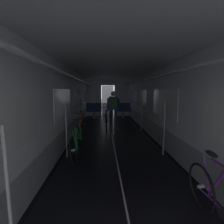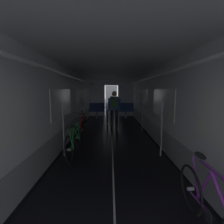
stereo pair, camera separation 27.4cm
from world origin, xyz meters
TOP-DOWN VIEW (x-y plane):
  - ground_plane at (0.00, 0.00)m, footprint 60.00×60.00m
  - train_car_shell at (-0.00, 3.60)m, footprint 3.14×12.34m
  - bench_seat_far_left at (-0.90, 8.07)m, footprint 0.98×0.51m
  - bench_seat_far_right at (0.90, 8.07)m, footprint 0.98×0.51m
  - bicycle_green at (-1.03, 2.18)m, footprint 0.44×1.69m
  - bicycle_red at (-1.12, 4.22)m, footprint 0.44×1.70m
  - person_cyclist_aisle at (0.11, 4.86)m, footprint 0.54×0.40m
  - bicycle_blue_in_aisle at (-0.20, 5.13)m, footprint 0.44×1.69m

SIDE VIEW (x-z plane):
  - ground_plane at x=0.00m, z-range 0.00..0.00m
  - bicycle_red at x=-1.12m, z-range -0.10..0.86m
  - bicycle_green at x=-1.03m, z-range -0.10..0.86m
  - bicycle_blue_in_aisle at x=-0.20m, z-range -0.09..0.85m
  - bench_seat_far_left at x=-0.90m, z-range 0.09..1.04m
  - bench_seat_far_right at x=0.90m, z-range 0.09..1.04m
  - person_cyclist_aisle at x=0.11m, z-range 0.17..1.86m
  - train_car_shell at x=0.00m, z-range 0.41..2.98m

